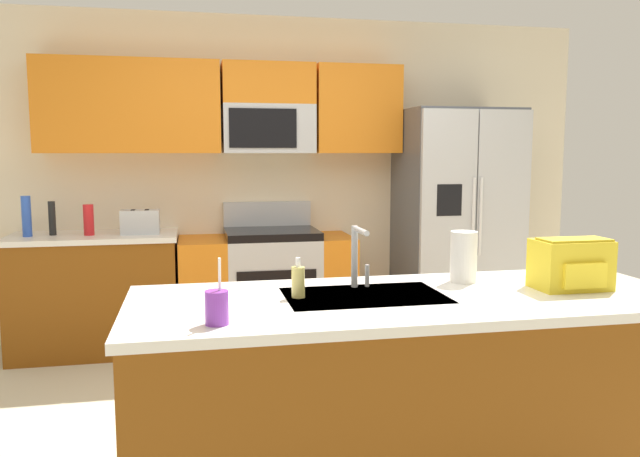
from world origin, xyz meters
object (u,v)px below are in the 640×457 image
object	(u,v)px
refrigerator	(456,223)
toaster	(140,222)
bottle_red	(89,220)
drink_cup_purple	(217,307)
backpack	(571,263)
pepper_mill	(52,218)
bottle_blue	(27,216)
paper_towel_roll	(464,257)
sink_faucet	(357,251)
soap_dispenser	(298,281)
range_oven	(267,287)

from	to	relation	value
refrigerator	toaster	size ratio (longest dim) A/B	6.61
bottle_red	drink_cup_purple	distance (m)	2.74
toaster	backpack	xyz separation A→B (m)	(2.03, -2.35, 0.03)
toaster	bottle_red	world-z (taller)	bottle_red
pepper_mill	bottle_blue	bearing A→B (deg)	-164.26
pepper_mill	bottle_red	size ratio (longest dim) A/B	1.10
paper_towel_roll	bottle_blue	bearing A→B (deg)	138.74
sink_faucet	paper_towel_roll	distance (m)	0.53
pepper_mill	paper_towel_roll	distance (m)	3.13
toaster	sink_faucet	bearing A→B (deg)	-62.86
refrigerator	soap_dispenser	distance (m)	2.83
bottle_red	range_oven	bearing A→B (deg)	2.59
pepper_mill	bottle_blue	size ratio (longest dim) A/B	0.85
bottle_red	sink_faucet	size ratio (longest dim) A/B	0.81
sink_faucet	refrigerator	bearing A→B (deg)	56.38
sink_faucet	backpack	bearing A→B (deg)	-12.48
toaster	soap_dispenser	bearing A→B (deg)	-70.35
soap_dispenser	sink_faucet	bearing A→B (deg)	22.96
pepper_mill	bottle_blue	distance (m)	0.17
drink_cup_purple	paper_towel_roll	distance (m)	1.27
bottle_blue	soap_dispenser	distance (m)	2.78
pepper_mill	sink_faucet	xyz separation A→B (m)	(1.73, -2.20, 0.04)
bottle_blue	backpack	world-z (taller)	bottle_blue
toaster	backpack	size ratio (longest dim) A/B	0.88
refrigerator	sink_faucet	bearing A→B (deg)	-123.62
bottle_blue	paper_towel_roll	distance (m)	3.21
pepper_mill	sink_faucet	world-z (taller)	sink_faucet
range_oven	soap_dispenser	xyz separation A→B (m)	(-0.14, -2.32, 0.53)
toaster	backpack	world-z (taller)	backpack
drink_cup_purple	pepper_mill	bearing A→B (deg)	112.11
soap_dispenser	bottle_blue	bearing A→B (deg)	125.14
paper_towel_roll	toaster	bearing A→B (deg)	127.54
bottle_blue	range_oven	bearing A→B (deg)	1.59
range_oven	drink_cup_purple	size ratio (longest dim) A/B	5.63
bottle_red	bottle_blue	size ratio (longest dim) A/B	0.77
toaster	drink_cup_purple	xyz separation A→B (m)	(0.46, -2.62, -0.03)
refrigerator	bottle_blue	distance (m)	3.31
backpack	drink_cup_purple	bearing A→B (deg)	-170.24
paper_towel_roll	soap_dispenser	bearing A→B (deg)	-169.21
refrigerator	bottle_red	size ratio (longest dim) A/B	8.14
soap_dispenser	toaster	bearing A→B (deg)	109.65
bottle_blue	sink_faucet	world-z (taller)	bottle_blue
range_oven	refrigerator	bearing A→B (deg)	-2.63
paper_towel_roll	backpack	world-z (taller)	paper_towel_roll
sink_faucet	paper_towel_roll	xyz separation A→B (m)	(0.52, 0.03, -0.05)
bottle_red	bottle_blue	world-z (taller)	bottle_blue
soap_dispenser	bottle_red	bearing A→B (deg)	117.44
range_oven	sink_faucet	distance (m)	2.29
bottle_blue	sink_faucet	bearing A→B (deg)	-48.69
toaster	drink_cup_purple	bearing A→B (deg)	-80.08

